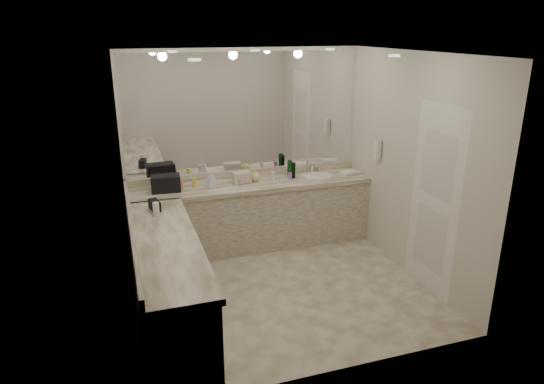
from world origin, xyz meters
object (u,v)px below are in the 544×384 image
object	(u,v)px
soap_bottle_a	(211,180)
hand_towel	(349,173)
wall_phone	(377,149)
soap_bottle_c	(255,175)
cream_cosmetic_case	(242,178)
sink	(318,176)
soap_bottle_b	(211,180)
black_toiletry_bag	(166,183)

from	to	relation	value
soap_bottle_a	hand_towel	bearing A→B (deg)	-1.16
wall_phone	soap_bottle_a	xyz separation A→B (m)	(-2.09, 0.49, -0.36)
wall_phone	hand_towel	distance (m)	0.64
soap_bottle_c	cream_cosmetic_case	bearing A→B (deg)	-176.34
sink	soap_bottle_c	size ratio (longest dim) A/B	2.60
wall_phone	hand_towel	size ratio (longest dim) A/B	1.03
cream_cosmetic_case	hand_towel	bearing A→B (deg)	-11.76
sink	soap_bottle_a	distance (m)	1.49
cream_cosmetic_case	soap_bottle_a	world-z (taller)	soap_bottle_a
cream_cosmetic_case	soap_bottle_a	bearing A→B (deg)	177.08
wall_phone	cream_cosmetic_case	world-z (taller)	wall_phone
cream_cosmetic_case	hand_towel	world-z (taller)	cream_cosmetic_case
soap_bottle_b	soap_bottle_c	size ratio (longest dim) A/B	1.23
cream_cosmetic_case	soap_bottle_b	distance (m)	0.42
cream_cosmetic_case	soap_bottle_a	size ratio (longest dim) A/B	1.25
sink	cream_cosmetic_case	xyz separation A→B (m)	(-1.07, 0.04, 0.07)
soap_bottle_a	black_toiletry_bag	bearing A→B (deg)	179.05
sink	black_toiletry_bag	world-z (taller)	black_toiletry_bag
sink	cream_cosmetic_case	bearing A→B (deg)	178.05
sink	black_toiletry_bag	size ratio (longest dim) A/B	1.24
soap_bottle_a	soap_bottle_b	xyz separation A→B (m)	(0.01, -0.02, 0.01)
black_toiletry_bag	soap_bottle_a	distance (m)	0.56
wall_phone	soap_bottle_a	bearing A→B (deg)	166.72
wall_phone	cream_cosmetic_case	xyz separation A→B (m)	(-1.67, 0.54, -0.38)
soap_bottle_a	soap_bottle_c	distance (m)	0.61
black_toiletry_bag	cream_cosmetic_case	distance (m)	0.98
black_toiletry_bag	soap_bottle_c	world-z (taller)	black_toiletry_bag
black_toiletry_bag	soap_bottle_b	distance (m)	0.57
sink	black_toiletry_bag	distance (m)	2.06
wall_phone	soap_bottle_c	xyz separation A→B (m)	(-1.48, 0.55, -0.37)
soap_bottle_b	soap_bottle_a	bearing A→B (deg)	102.18
wall_phone	black_toiletry_bag	xyz separation A→B (m)	(-2.66, 0.50, -0.35)
sink	hand_towel	xyz separation A→B (m)	(0.46, -0.05, 0.02)
soap_bottle_b	soap_bottle_c	distance (m)	0.61
cream_cosmetic_case	soap_bottle_b	xyz separation A→B (m)	(-0.41, -0.07, 0.04)
black_toiletry_bag	soap_bottle_a	world-z (taller)	black_toiletry_bag
hand_towel	soap_bottle_c	world-z (taller)	soap_bottle_c
sink	wall_phone	distance (m)	0.91
soap_bottle_b	soap_bottle_c	world-z (taller)	soap_bottle_b
black_toiletry_bag	cream_cosmetic_case	bearing A→B (deg)	1.92
sink	soap_bottle_b	bearing A→B (deg)	-178.83
sink	cream_cosmetic_case	size ratio (longest dim) A/B	1.88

